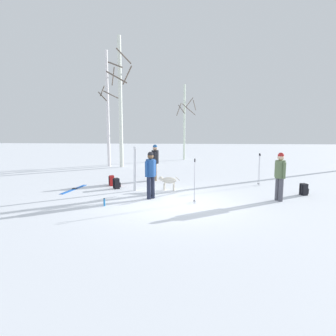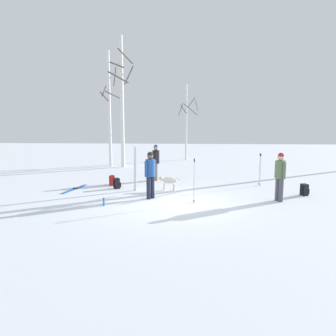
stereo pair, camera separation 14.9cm
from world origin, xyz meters
name	(u,v)px [view 1 (the left image)]	position (x,y,z in m)	size (l,w,h in m)	color
ground_plane	(176,203)	(0.00, 0.00, 0.00)	(60.00, 60.00, 0.00)	white
person_0	(155,160)	(-1.12, 4.22, 0.98)	(0.34, 0.52, 1.72)	#72604C
person_1	(280,173)	(3.62, 0.55, 0.98)	(0.34, 0.48, 1.72)	#4C4C56
person_2	(151,172)	(-0.94, 0.62, 0.98)	(0.37, 0.42, 1.72)	#1E2338
dog	(168,181)	(-0.39, 2.08, 0.39)	(0.90, 0.27, 0.57)	beige
ski_pair_planted_0	(135,169)	(-1.72, 1.90, 0.89)	(0.17, 0.10, 1.79)	white
ski_pair_lying_0	(74,189)	(-4.29, 2.00, 0.01)	(0.52, 1.87, 0.05)	blue
ski_poles_0	(195,180)	(0.62, 0.10, 0.81)	(0.07, 0.24, 1.53)	#B2B2BC
ski_poles_1	(259,168)	(3.54, 3.27, 0.75)	(0.07, 0.26, 1.41)	#B2B2BC
backpack_0	(304,189)	(4.83, 1.51, 0.21)	(0.33, 0.31, 0.44)	black
backpack_1	(112,181)	(-2.91, 2.89, 0.21)	(0.33, 0.31, 0.44)	red
backpack_2	(117,184)	(-2.56, 2.26, 0.21)	(0.34, 0.33, 0.44)	black
water_bottle_0	(104,202)	(-2.37, -0.49, 0.13)	(0.06, 0.06, 0.27)	#1E72BF
birch_tree_0	(108,108)	(-4.50, 8.94, 3.62)	(1.42, 1.42, 7.06)	silver
birch_tree_1	(120,101)	(-3.63, 8.60, 4.05)	(1.47, 1.51, 7.83)	silver
birch_tree_2	(185,121)	(0.25, 12.72, 2.87)	(1.46, 1.51, 5.45)	silver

